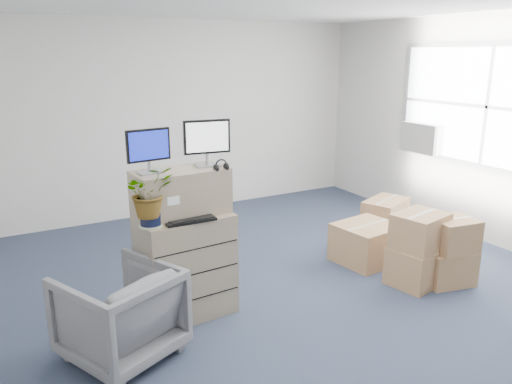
# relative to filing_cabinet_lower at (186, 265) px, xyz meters

# --- Properties ---
(ground) EXTENTS (7.00, 7.00, 0.00)m
(ground) POSITION_rel_filing_cabinet_lower_xyz_m (1.00, -0.48, -0.47)
(ground) COLOR #23293F
(ground) RESTS_ON ground
(wall_back) EXTENTS (6.00, 0.02, 2.80)m
(wall_back) POSITION_rel_filing_cabinet_lower_xyz_m (1.00, 3.03, 0.93)
(wall_back) COLOR silver
(wall_back) RESTS_ON ground
(window) EXTENTS (0.07, 2.72, 1.52)m
(window) POSITION_rel_filing_cabinet_lower_xyz_m (3.95, 0.02, 1.23)
(window) COLOR gray
(window) RESTS_ON wall_right
(ac_unit) EXTENTS (0.24, 0.60, 0.40)m
(ac_unit) POSITION_rel_filing_cabinet_lower_xyz_m (3.87, 0.92, 0.73)
(ac_unit) COLOR white
(ac_unit) RESTS_ON wall_right
(filing_cabinet_lower) EXTENTS (0.85, 0.56, 0.95)m
(filing_cabinet_lower) POSITION_rel_filing_cabinet_lower_xyz_m (0.00, 0.00, 0.00)
(filing_cabinet_lower) COLOR gray
(filing_cabinet_lower) RESTS_ON ground
(filing_cabinet_upper) EXTENTS (0.84, 0.47, 0.41)m
(filing_cabinet_upper) POSITION_rel_filing_cabinet_lower_xyz_m (-0.00, 0.05, 0.68)
(filing_cabinet_upper) COLOR gray
(filing_cabinet_upper) RESTS_ON filing_cabinet_lower
(monitor_left) EXTENTS (0.38, 0.17, 0.38)m
(monitor_left) POSITION_rel_filing_cabinet_lower_xyz_m (-0.27, 0.04, 1.09)
(monitor_left) COLOR #99999E
(monitor_left) RESTS_ON filing_cabinet_upper
(monitor_right) EXTENTS (0.42, 0.19, 0.41)m
(monitor_right) POSITION_rel_filing_cabinet_lower_xyz_m (0.26, 0.06, 1.11)
(monitor_right) COLOR #99999E
(monitor_right) RESTS_ON filing_cabinet_upper
(headphones) EXTENTS (0.12, 0.02, 0.12)m
(headphones) POSITION_rel_filing_cabinet_lower_xyz_m (0.31, -0.11, 0.91)
(headphones) COLOR black
(headphones) RESTS_ON filing_cabinet_upper
(keyboard) EXTENTS (0.44, 0.19, 0.02)m
(keyboard) POSITION_rel_filing_cabinet_lower_xyz_m (-0.01, -0.17, 0.49)
(keyboard) COLOR black
(keyboard) RESTS_ON filing_cabinet_lower
(mouse) EXTENTS (0.08, 0.05, 0.03)m
(mouse) POSITION_rel_filing_cabinet_lower_xyz_m (0.35, -0.04, 0.49)
(mouse) COLOR silver
(mouse) RESTS_ON filing_cabinet_lower
(water_bottle) EXTENTS (0.07, 0.07, 0.24)m
(water_bottle) POSITION_rel_filing_cabinet_lower_xyz_m (0.06, 0.08, 0.60)
(water_bottle) COLOR #95989D
(water_bottle) RESTS_ON filing_cabinet_lower
(phone_dock) EXTENTS (0.05, 0.05, 0.11)m
(phone_dock) POSITION_rel_filing_cabinet_lower_xyz_m (-0.09, 0.03, 0.51)
(phone_dock) COLOR silver
(phone_dock) RESTS_ON filing_cabinet_lower
(external_drive) EXTENTS (0.23, 0.20, 0.06)m
(external_drive) POSITION_rel_filing_cabinet_lower_xyz_m (0.32, 0.16, 0.50)
(external_drive) COLOR black
(external_drive) RESTS_ON filing_cabinet_lower
(tissue_box) EXTENTS (0.21, 0.12, 0.07)m
(tissue_box) POSITION_rel_filing_cabinet_lower_xyz_m (0.33, 0.11, 0.57)
(tissue_box) COLOR #4689F0
(tissue_box) RESTS_ON external_drive
(potted_plant) EXTENTS (0.41, 0.45, 0.42)m
(potted_plant) POSITION_rel_filing_cabinet_lower_xyz_m (-0.34, -0.13, 0.71)
(potted_plant) COLOR #B4CAA3
(potted_plant) RESTS_ON filing_cabinet_lower
(office_chair) EXTENTS (1.02, 0.99, 0.81)m
(office_chair) POSITION_rel_filing_cabinet_lower_xyz_m (-0.70, -0.39, -0.07)
(office_chair) COLOR #5E5D62
(office_chair) RESTS_ON ground
(cardboard_boxes) EXTENTS (1.59, 2.01, 0.77)m
(cardboard_boxes) POSITION_rel_filing_cabinet_lower_xyz_m (2.52, -0.14, -0.18)
(cardboard_boxes) COLOR #9C714B
(cardboard_boxes) RESTS_ON ground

